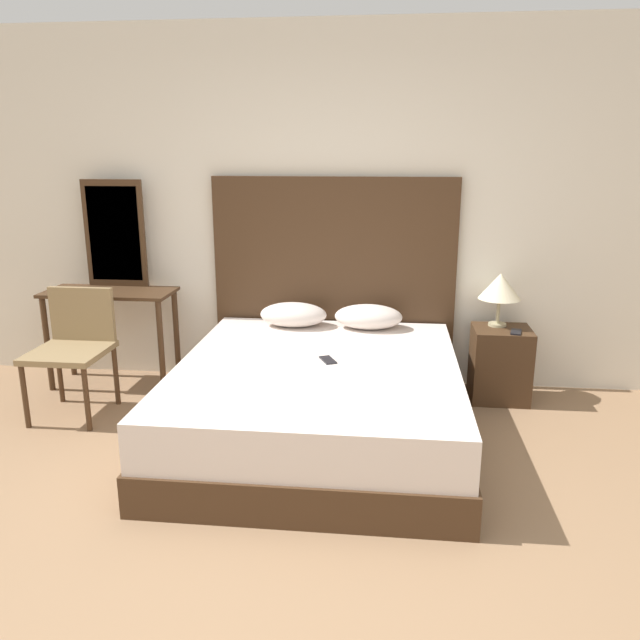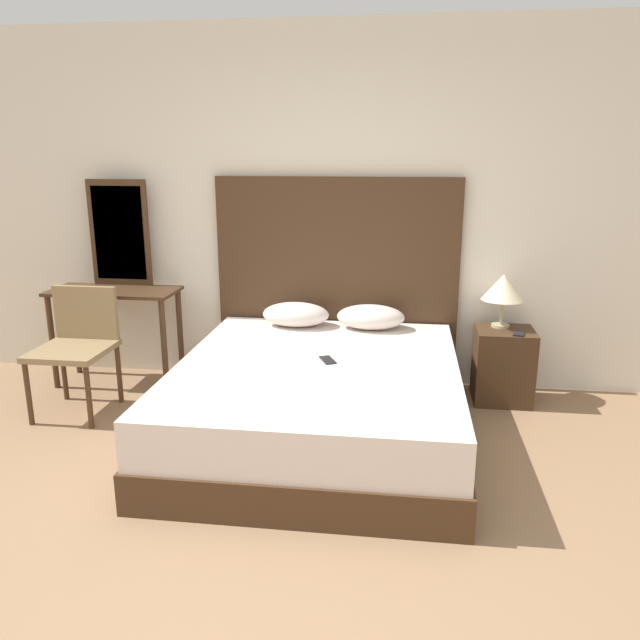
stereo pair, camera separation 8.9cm
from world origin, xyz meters
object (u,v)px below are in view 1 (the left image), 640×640
vanity_desk (111,309)px  chair (74,342)px  table_lamp (500,287)px  phone_on_nightstand (516,332)px  phone_on_bed (328,360)px  bed (318,401)px  nightstand (500,364)px

vanity_desk → chair: bearing=-93.9°
table_lamp → phone_on_nightstand: table_lamp is taller
phone_on_bed → bed: bearing=-137.8°
table_lamp → chair: bearing=-168.1°
bed → nightstand: (1.25, 0.81, 0.02)m
table_lamp → phone_on_nightstand: size_ratio=2.42×
chair → phone_on_nightstand: bearing=8.5°
nightstand → vanity_desk: bearing=-179.5°
vanity_desk → nightstand: bearing=0.5°
phone_on_bed → chair: (-1.79, 0.21, -0.01)m
bed → table_lamp: table_lamp is taller
nightstand → phone_on_nightstand: size_ratio=3.34×
nightstand → chair: (-2.98, -0.55, 0.24)m
phone_on_bed → nightstand: nightstand is taller
phone_on_bed → nightstand: size_ratio=0.31×
phone_on_bed → phone_on_nightstand: phone_on_nightstand is taller
phone_on_bed → vanity_desk: size_ratio=0.17×
phone_on_bed → nightstand: bearing=32.3°
bed → nightstand: nightstand is taller
bed → chair: (-1.73, 0.26, 0.26)m
phone_on_bed → vanity_desk: vanity_desk is taller
phone_on_bed → table_lamp: 1.47m
vanity_desk → bed: bearing=-24.8°
bed → nightstand: bearing=32.8°
vanity_desk → phone_on_nightstand: bearing=-1.3°
phone_on_bed → phone_on_nightstand: (1.27, 0.66, 0.03)m
vanity_desk → chair: (-0.04, -0.52, -0.10)m
vanity_desk → chair: size_ratio=1.13×
phone_on_nightstand → chair: 3.09m
bed → phone_on_nightstand: 1.54m
phone_on_bed → phone_on_nightstand: bearing=27.5°
phone_on_nightstand → vanity_desk: size_ratio=0.17×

